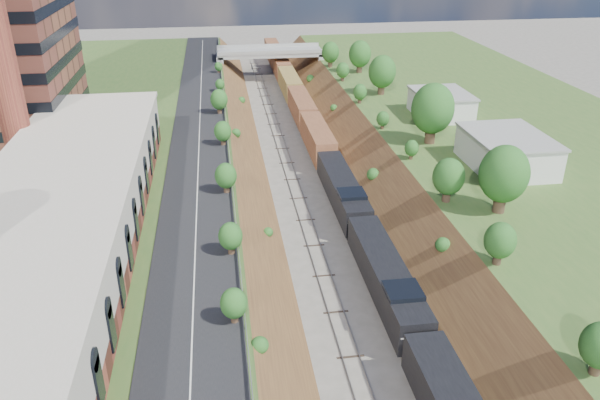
# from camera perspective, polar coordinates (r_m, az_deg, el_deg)

# --- Properties ---
(platform_left) EXTENTS (44.00, 180.00, 5.00)m
(platform_left) POSITION_cam_1_polar(r_m,az_deg,el_deg) (82.11, -22.01, 1.38)
(platform_left) COLOR #3A5E26
(platform_left) RESTS_ON ground
(platform_right) EXTENTS (44.00, 180.00, 5.00)m
(platform_right) POSITION_cam_1_polar(r_m,az_deg,el_deg) (91.56, 22.23, 3.78)
(platform_right) COLOR #3A5E26
(platform_right) RESTS_ON ground
(embankment_left) EXTENTS (10.00, 180.00, 10.00)m
(embankment_left) POSITION_cam_1_polar(r_m,az_deg,el_deg) (80.51, -6.41, 0.76)
(embankment_left) COLOR brown
(embankment_left) RESTS_ON ground
(embankment_right) EXTENTS (10.00, 180.00, 10.00)m
(embankment_right) POSITION_cam_1_polar(r_m,az_deg,el_deg) (83.84, 8.78, 1.66)
(embankment_right) COLOR brown
(embankment_right) RESTS_ON ground
(rail_left_track) EXTENTS (1.58, 180.00, 0.18)m
(rail_left_track) POSITION_cam_1_polar(r_m,az_deg,el_deg) (81.06, -0.47, 1.18)
(rail_left_track) COLOR gray
(rail_left_track) RESTS_ON ground
(rail_right_track) EXTENTS (1.58, 180.00, 0.18)m
(rail_right_track) POSITION_cam_1_polar(r_m,az_deg,el_deg) (81.86, 3.14, 1.39)
(rail_right_track) COLOR gray
(rail_right_track) RESTS_ON ground
(road) EXTENTS (8.00, 180.00, 0.10)m
(road) POSITION_cam_1_polar(r_m,az_deg,el_deg) (78.59, -9.87, 3.90)
(road) COLOR black
(road) RESTS_ON platform_left
(guardrail) EXTENTS (0.10, 171.00, 0.70)m
(guardrail) POSITION_cam_1_polar(r_m,az_deg,el_deg) (78.17, -6.89, 4.38)
(guardrail) COLOR #99999E
(guardrail) RESTS_ON platform_left
(commercial_building) EXTENTS (14.30, 62.30, 7.00)m
(commercial_building) POSITION_cam_1_polar(r_m,az_deg,el_deg) (59.06, -22.59, -1.67)
(commercial_building) COLOR brown
(commercial_building) RESTS_ON platform_left
(overpass) EXTENTS (24.50, 8.30, 7.40)m
(overpass) POSITION_cam_1_polar(r_m,az_deg,el_deg) (138.72, -2.94, 13.64)
(overpass) COLOR gray
(overpass) RESTS_ON ground
(white_building_near) EXTENTS (9.00, 12.00, 4.00)m
(white_building_near) POSITION_cam_1_polar(r_m,az_deg,el_deg) (79.02, 19.50, 4.42)
(white_building_near) COLOR silver
(white_building_near) RESTS_ON platform_right
(white_building_far) EXTENTS (8.00, 10.00, 3.60)m
(white_building_far) POSITION_cam_1_polar(r_m,az_deg,el_deg) (97.82, 13.57, 8.99)
(white_building_far) COLOR silver
(white_building_far) RESTS_ON platform_right
(tree_right_large) EXTENTS (5.25, 5.25, 7.61)m
(tree_right_large) POSITION_cam_1_polar(r_m,az_deg,el_deg) (65.41, 19.28, 2.37)
(tree_right_large) COLOR #473323
(tree_right_large) RESTS_ON platform_right
(tree_left_crest) EXTENTS (2.45, 2.45, 3.55)m
(tree_left_crest) POSITION_cam_1_polar(r_m,az_deg,el_deg) (42.49, -5.67, -13.26)
(tree_left_crest) COLOR #473323
(tree_left_crest) RESTS_ON platform_left
(freight_train) EXTENTS (3.23, 146.75, 4.77)m
(freight_train) POSITION_cam_1_polar(r_m,az_deg,el_deg) (98.10, 1.06, 7.24)
(freight_train) COLOR black
(freight_train) RESTS_ON ground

